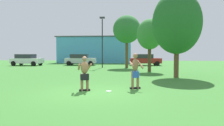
% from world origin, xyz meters
% --- Properties ---
extents(ground_plane, '(80.00, 80.00, 0.00)m').
position_xyz_m(ground_plane, '(0.00, 0.00, 0.00)').
color(ground_plane, '#38752D').
extents(player_with_cap, '(0.76, 0.67, 1.63)m').
position_xyz_m(player_with_cap, '(-0.40, 0.27, 0.88)').
color(player_with_cap, black).
rests_on(player_with_cap, ground_plane).
extents(player_in_blue, '(0.71, 0.70, 1.75)m').
position_xyz_m(player_in_blue, '(1.95, 1.07, 0.92)').
color(player_in_blue, black).
rests_on(player_in_blue, ground_plane).
extents(frisbee, '(0.27, 0.27, 0.03)m').
position_xyz_m(frisbee, '(0.73, 0.24, 0.01)').
color(frisbee, white).
rests_on(frisbee, ground_plane).
extents(car_red_near_post, '(4.40, 2.23, 1.58)m').
position_xyz_m(car_red_near_post, '(3.68, 21.29, 0.82)').
color(car_red_near_post, maroon).
rests_on(car_red_near_post, ground_plane).
extents(car_white_mid_lot, '(4.46, 2.39, 1.58)m').
position_xyz_m(car_white_mid_lot, '(-12.76, 19.65, 0.82)').
color(car_white_mid_lot, white).
rests_on(car_white_mid_lot, ground_plane).
extents(car_silver_far_end, '(4.38, 2.20, 1.58)m').
position_xyz_m(car_silver_far_end, '(-5.46, 21.00, 0.82)').
color(car_silver_far_end, silver).
rests_on(car_silver_far_end, ground_plane).
extents(lamp_post, '(0.60, 0.24, 5.99)m').
position_xyz_m(lamp_post, '(-1.65, 16.01, 3.65)').
color(lamp_post, black).
rests_on(lamp_post, ground_plane).
extents(outbuilding_behind_lot, '(13.10, 7.18, 4.62)m').
position_xyz_m(outbuilding_behind_lot, '(-4.63, 30.02, 2.32)').
color(outbuilding_behind_lot, '#4C9ED1').
rests_on(outbuilding_behind_lot, ground_plane).
extents(tree_left_field, '(3.47, 3.47, 6.17)m').
position_xyz_m(tree_left_field, '(4.99, 6.41, 3.91)').
color(tree_left_field, brown).
rests_on(tree_left_field, ground_plane).
extents(tree_right_field, '(3.23, 3.23, 6.15)m').
position_xyz_m(tree_right_field, '(1.23, 16.19, 4.49)').
color(tree_right_field, brown).
rests_on(tree_right_field, ground_plane).
extents(tree_behind_players, '(2.40, 2.40, 4.93)m').
position_xyz_m(tree_behind_players, '(3.46, 11.12, 3.48)').
color(tree_behind_players, '#4C3823').
rests_on(tree_behind_players, ground_plane).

